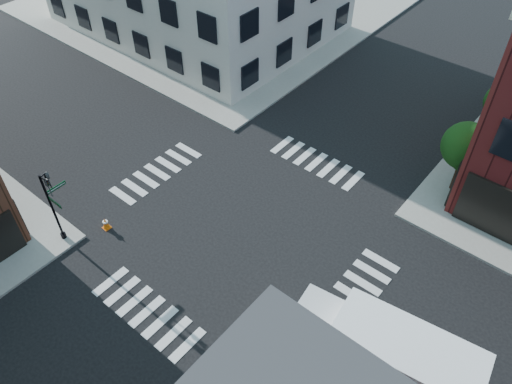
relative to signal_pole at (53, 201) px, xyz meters
The scene contains 6 objects.
ground 9.90m from the signal_pole, 44.81° to the left, with size 120.00×120.00×0.00m, color black.
tree_near 21.94m from the signal_pole, 49.38° to the left, with size 2.69×2.69×4.49m.
tree_far 26.78m from the signal_pole, 57.77° to the left, with size 2.43×2.43×4.07m.
signal_pole is the anchor object (origin of this frame).
box_truck 17.16m from the signal_pole, 12.59° to the left, with size 8.05×3.39×3.55m.
traffic_cone 3.25m from the signal_pole, 60.64° to the left, with size 0.43×0.43×0.74m.
Camera 1 is at (12.20, -13.66, 20.45)m, focal length 35.00 mm.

